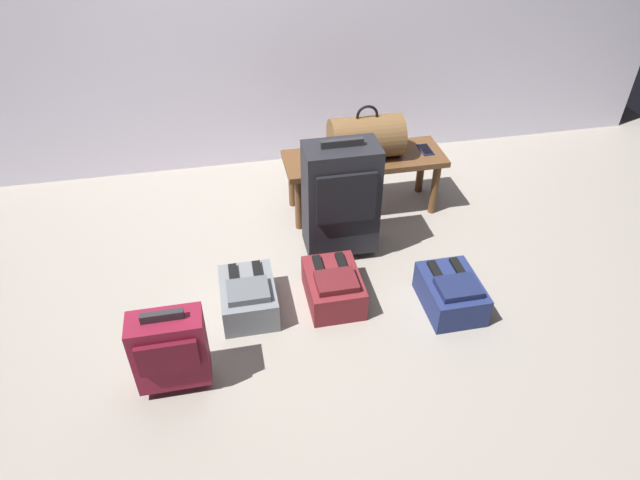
# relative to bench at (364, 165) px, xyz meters

# --- Properties ---
(ground_plane) EXTENTS (6.60, 6.60, 0.00)m
(ground_plane) POSITION_rel_bench_xyz_m (-0.59, -0.80, -0.33)
(ground_plane) COLOR gray
(bench) EXTENTS (1.00, 0.36, 0.39)m
(bench) POSITION_rel_bench_xyz_m (0.00, 0.00, 0.00)
(bench) COLOR brown
(bench) RESTS_ON ground
(duffel_bag_brown) EXTENTS (0.44, 0.26, 0.34)m
(duffel_bag_brown) POSITION_rel_bench_xyz_m (0.00, 0.00, 0.19)
(duffel_bag_brown) COLOR brown
(duffel_bag_brown) RESTS_ON bench
(cell_phone) EXTENTS (0.07, 0.14, 0.01)m
(cell_phone) POSITION_rel_bench_xyz_m (0.40, -0.00, 0.06)
(cell_phone) COLOR #191E4C
(cell_phone) RESTS_ON bench
(suitcase_upright_charcoal) EXTENTS (0.41, 0.26, 0.74)m
(suitcase_upright_charcoal) POSITION_rel_bench_xyz_m (-0.25, -0.41, 0.05)
(suitcase_upright_charcoal) COLOR black
(suitcase_upright_charcoal) RESTS_ON ground
(suitcase_small_burgundy) EXTENTS (0.32, 0.19, 0.46)m
(suitcase_small_burgundy) POSITION_rel_bench_xyz_m (-1.20, -1.22, -0.09)
(suitcase_small_burgundy) COLOR maroon
(suitcase_small_burgundy) RESTS_ON ground
(backpack_navy) EXTENTS (0.28, 0.38, 0.21)m
(backpack_navy) POSITION_rel_bench_xyz_m (0.22, -0.98, -0.24)
(backpack_navy) COLOR navy
(backpack_navy) RESTS_ON ground
(backpack_grey) EXTENTS (0.28, 0.38, 0.21)m
(backpack_grey) POSITION_rel_bench_xyz_m (-0.82, -0.80, -0.24)
(backpack_grey) COLOR slate
(backpack_grey) RESTS_ON ground
(backpack_maroon) EXTENTS (0.28, 0.38, 0.21)m
(backpack_maroon) POSITION_rel_bench_xyz_m (-0.37, -0.82, -0.24)
(backpack_maroon) COLOR maroon
(backpack_maroon) RESTS_ON ground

